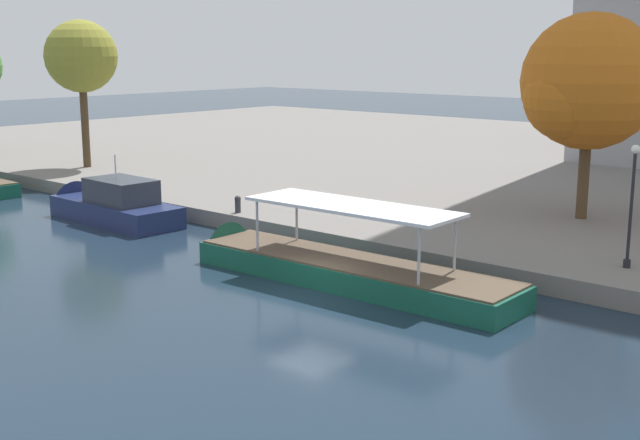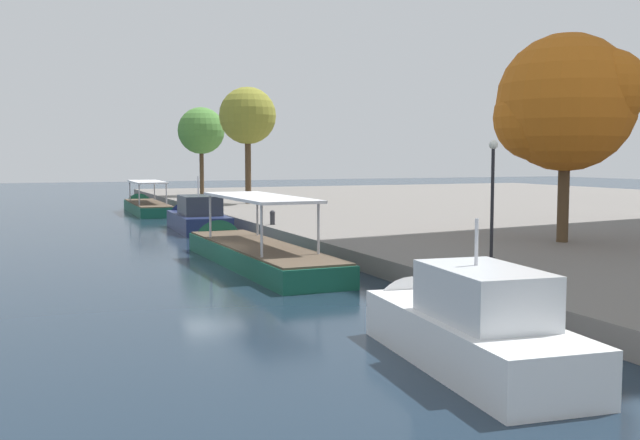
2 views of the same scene
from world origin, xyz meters
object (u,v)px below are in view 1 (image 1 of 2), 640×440
object	(u,v)px
motor_yacht_1	(108,208)
lamp_post	(631,203)
tour_boat_2	(330,271)
mooring_bollard_0	(238,203)
tree_2	(591,83)
tree_1	(80,55)

from	to	relation	value
motor_yacht_1	lamp_post	world-z (taller)	lamp_post
motor_yacht_1	tour_boat_2	world-z (taller)	motor_yacht_1
motor_yacht_1	mooring_bollard_0	size ratio (longest dim) A/B	10.80
motor_yacht_1	tour_boat_2	bearing A→B (deg)	178.61
tour_boat_2	lamp_post	world-z (taller)	lamp_post
tree_2	tree_1	bearing A→B (deg)	-170.70
motor_yacht_1	mooring_bollard_0	world-z (taller)	motor_yacht_1
mooring_bollard_0	tree_2	distance (m)	17.26
mooring_bollard_0	tree_1	xyz separation A→B (m)	(-18.89, 4.18, 6.88)
motor_yacht_1	lamp_post	distance (m)	25.08
motor_yacht_1	tree_2	size ratio (longest dim) A/B	0.95
mooring_bollard_0	tree_1	distance (m)	20.54
tree_2	tour_boat_2	bearing A→B (deg)	-106.55
tree_2	mooring_bollard_0	bearing A→B (deg)	-144.47
motor_yacht_1	tour_boat_2	size ratio (longest dim) A/B	0.61
tour_boat_2	mooring_bollard_0	world-z (taller)	tour_boat_2
tree_2	lamp_post	bearing A→B (deg)	-56.30
mooring_bollard_0	tree_1	size ratio (longest dim) A/B	0.09
lamp_post	tree_1	world-z (taller)	tree_1
tree_1	tree_2	world-z (taller)	tree_1
mooring_bollard_0	tree_2	size ratio (longest dim) A/B	0.09
motor_yacht_1	tree_2	bearing A→B (deg)	-145.06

